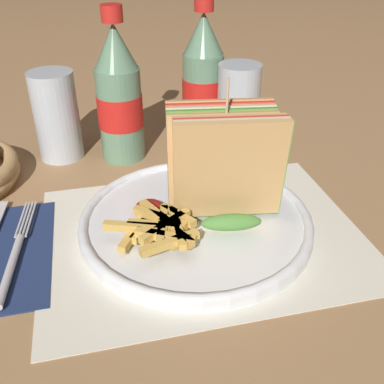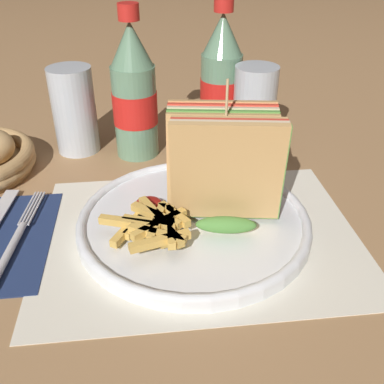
{
  "view_description": "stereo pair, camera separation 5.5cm",
  "coord_description": "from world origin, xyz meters",
  "px_view_note": "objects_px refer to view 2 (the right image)",
  "views": [
    {
      "loc": [
        -0.12,
        -0.42,
        0.33
      ],
      "look_at": [
        -0.02,
        0.04,
        0.04
      ],
      "focal_mm": 42.0,
      "sensor_mm": 36.0,
      "label": 1
    },
    {
      "loc": [
        -0.07,
        -0.43,
        0.33
      ],
      "look_at": [
        -0.02,
        0.04,
        0.04
      ],
      "focal_mm": 42.0,
      "sensor_mm": 36.0,
      "label": 2
    }
  ],
  "objects_px": {
    "coke_bottle_near": "(134,95)",
    "plate_main": "(194,221)",
    "glass_near": "(254,114)",
    "glass_far": "(75,115)",
    "club_sandwich": "(224,167)",
    "fork": "(13,244)",
    "coke_bottle_far": "(221,81)"
  },
  "relations": [
    {
      "from": "coke_bottle_near",
      "to": "plate_main",
      "type": "bearing_deg",
      "value": -72.97
    },
    {
      "from": "glass_near",
      "to": "glass_far",
      "type": "height_order",
      "value": "same"
    },
    {
      "from": "glass_near",
      "to": "coke_bottle_near",
      "type": "bearing_deg",
      "value": 179.02
    },
    {
      "from": "coke_bottle_near",
      "to": "glass_near",
      "type": "distance_m",
      "value": 0.19
    },
    {
      "from": "club_sandwich",
      "to": "glass_near",
      "type": "relative_size",
      "value": 1.23
    },
    {
      "from": "plate_main",
      "to": "fork",
      "type": "relative_size",
      "value": 1.52
    },
    {
      "from": "plate_main",
      "to": "glass_near",
      "type": "xyz_separation_m",
      "value": [
        0.12,
        0.21,
        0.05
      ]
    },
    {
      "from": "plate_main",
      "to": "coke_bottle_far",
      "type": "xyz_separation_m",
      "value": [
        0.08,
        0.26,
        0.09
      ]
    },
    {
      "from": "club_sandwich",
      "to": "glass_far",
      "type": "distance_m",
      "value": 0.31
    },
    {
      "from": "coke_bottle_far",
      "to": "glass_far",
      "type": "xyz_separation_m",
      "value": [
        -0.24,
        -0.02,
        -0.04
      ]
    },
    {
      "from": "coke_bottle_near",
      "to": "glass_far",
      "type": "relative_size",
      "value": 1.68
    },
    {
      "from": "club_sandwich",
      "to": "coke_bottle_far",
      "type": "xyz_separation_m",
      "value": [
        0.04,
        0.26,
        0.02
      ]
    },
    {
      "from": "plate_main",
      "to": "coke_bottle_near",
      "type": "bearing_deg",
      "value": 107.03
    },
    {
      "from": "club_sandwich",
      "to": "glass_near",
      "type": "height_order",
      "value": "club_sandwich"
    },
    {
      "from": "glass_far",
      "to": "plate_main",
      "type": "bearing_deg",
      "value": -55.87
    },
    {
      "from": "glass_near",
      "to": "fork",
      "type": "bearing_deg",
      "value": -145.37
    },
    {
      "from": "club_sandwich",
      "to": "fork",
      "type": "relative_size",
      "value": 0.89
    },
    {
      "from": "coke_bottle_near",
      "to": "glass_near",
      "type": "relative_size",
      "value": 1.68
    },
    {
      "from": "coke_bottle_far",
      "to": "glass_far",
      "type": "distance_m",
      "value": 0.24
    },
    {
      "from": "coke_bottle_near",
      "to": "glass_near",
      "type": "xyz_separation_m",
      "value": [
        0.19,
        -0.0,
        -0.04
      ]
    },
    {
      "from": "club_sandwich",
      "to": "glass_far",
      "type": "relative_size",
      "value": 1.23
    },
    {
      "from": "plate_main",
      "to": "club_sandwich",
      "type": "distance_m",
      "value": 0.08
    },
    {
      "from": "fork",
      "to": "glass_near",
      "type": "xyz_separation_m",
      "value": [
        0.33,
        0.23,
        0.05
      ]
    },
    {
      "from": "club_sandwich",
      "to": "glass_far",
      "type": "bearing_deg",
      "value": 130.33
    },
    {
      "from": "plate_main",
      "to": "glass_far",
      "type": "height_order",
      "value": "glass_far"
    },
    {
      "from": "fork",
      "to": "glass_near",
      "type": "relative_size",
      "value": 1.38
    },
    {
      "from": "glass_near",
      "to": "plate_main",
      "type": "bearing_deg",
      "value": -119.83
    },
    {
      "from": "plate_main",
      "to": "club_sandwich",
      "type": "xyz_separation_m",
      "value": [
        0.04,
        0.01,
        0.07
      ]
    },
    {
      "from": "fork",
      "to": "glass_far",
      "type": "distance_m",
      "value": 0.27
    },
    {
      "from": "club_sandwich",
      "to": "fork",
      "type": "distance_m",
      "value": 0.26
    },
    {
      "from": "plate_main",
      "to": "club_sandwich",
      "type": "relative_size",
      "value": 1.7
    },
    {
      "from": "plate_main",
      "to": "coke_bottle_far",
      "type": "height_order",
      "value": "coke_bottle_far"
    }
  ]
}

